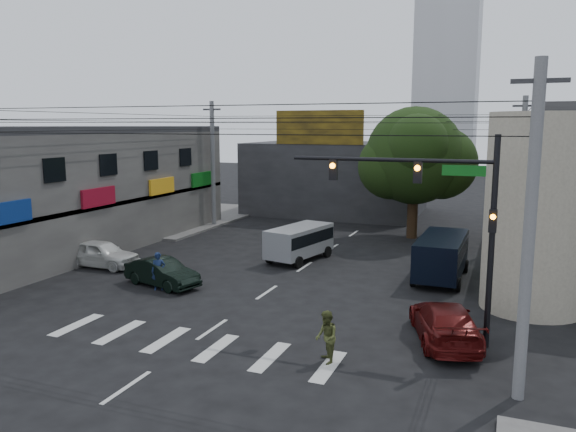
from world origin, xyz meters
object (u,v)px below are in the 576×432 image
Objects in this scene: utility_pole_far_right at (521,174)px; dark_sedan at (162,272)px; maroon_sedan at (445,322)px; traffic_officer at (158,271)px; street_tree at (414,156)px; silver_minivan at (299,244)px; pedestrian_olive at (326,337)px; white_compact at (101,254)px; traffic_gantry at (441,205)px; utility_pole_near_right at (529,236)px; utility_pole_far_left at (213,165)px; navy_van at (441,258)px.

utility_pole_far_right reaches higher than dark_sedan.
maroon_sedan is 12.99m from traffic_officer.
street_tree is 2.07× the size of dark_sedan.
utility_pole_far_right is 1.95× the size of silver_minivan.
silver_minivan is at bearing 172.81° from pedestrian_olive.
dark_sedan is 0.66m from traffic_officer.
traffic_gantry is at bearing -102.49° from white_compact.
utility_pole_near_right is 1.95× the size of silver_minivan.
white_compact is 18.63m from maroon_sedan.
utility_pole_far_left reaches higher than navy_van.
white_compact is 5.84m from traffic_officer.
traffic_gantry is 4.15m from maroon_sedan.
utility_pole_near_right is 2.19× the size of dark_sedan.
utility_pole_near_right is 5.42× the size of pedestrian_olive.
utility_pole_far_left reaches higher than traffic_officer.
white_compact is (0.42, -13.00, -3.88)m from utility_pole_far_left.
traffic_officer is (-15.28, -15.44, -3.72)m from utility_pole_far_right.
utility_pole_near_right is (6.50, -21.50, -0.87)m from street_tree.
silver_minivan is at bearing -63.79° from maroon_sedan.
utility_pole_near_right reaches higher than pedestrian_olive.
white_compact reaches higher than dark_sedan.
maroon_sedan is at bearing -97.99° from utility_pole_far_right.
utility_pole_far_right is 10.08m from navy_van.
silver_minivan is at bearing -15.27° from dark_sedan.
street_tree reaches higher than maroon_sedan.
utility_pole_far_left is (-14.50, -1.00, -0.87)m from street_tree.
maroon_sedan is 1.09× the size of silver_minivan.
dark_sedan is (-8.99, -15.86, -4.82)m from street_tree.
navy_van is at bearing 137.71° from pedestrian_olive.
street_tree is 22.48m from utility_pole_near_right.
pedestrian_olive is (9.81, -5.36, 0.19)m from dark_sedan.
street_tree is 21.73m from pedestrian_olive.
navy_van is at bearing -1.40° from traffic_officer.
dark_sedan is at bearing -109.94° from white_compact.
navy_van reaches higher than pedestrian_olive.
traffic_officer is (-12.89, 1.54, 0.18)m from maroon_sedan.
utility_pole_near_right is 1.78× the size of maroon_sedan.
traffic_officer is at bearing -147.83° from pedestrian_olive.
traffic_officer is (5.30, -2.44, 0.16)m from white_compact.
traffic_gantry reaches higher than navy_van.
traffic_gantry is 1.70× the size of white_compact.
utility_pole_far_right is 5.24× the size of traffic_officer.
utility_pole_far_left is 1.00× the size of utility_pole_far_right.
street_tree is 2.06× the size of white_compact.
traffic_officer is (-12.60, 1.57, -3.95)m from traffic_gantry.
white_compact is 16.56m from pedestrian_olive.
traffic_officer reaches higher than white_compact.
utility_pole_far_right is 2.19× the size of dark_sedan.
dark_sedan is at bearing -69.65° from utility_pole_far_left.
navy_van is (-1.08, 8.20, 0.37)m from maroon_sedan.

